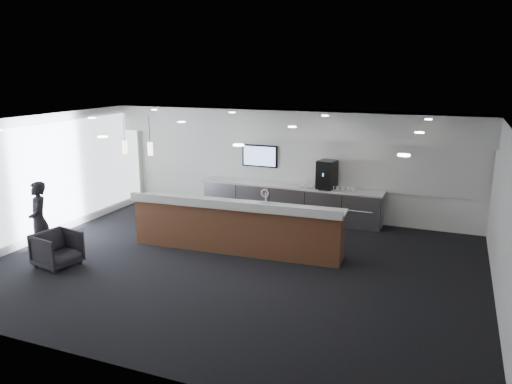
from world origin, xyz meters
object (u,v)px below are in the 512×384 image
at_px(coffee_machine, 327,175).
at_px(lounge_guest, 39,220).
at_px(armchair, 57,249).
at_px(service_counter, 236,226).

xyz_separation_m(coffee_machine, lounge_guest, (-5.13, -4.82, -0.47)).
xyz_separation_m(armchair, lounge_guest, (-0.68, 0.26, 0.48)).
distance_m(coffee_machine, lounge_guest, 7.06).
relative_size(armchair, lounge_guest, 0.48).
relative_size(coffee_machine, lounge_guest, 0.44).
bearing_deg(lounge_guest, service_counter, 73.70).
distance_m(service_counter, lounge_guest, 4.28).
bearing_deg(service_counter, coffee_machine, 61.14).
bearing_deg(coffee_machine, armchair, -120.34).
xyz_separation_m(service_counter, armchair, (-3.10, -2.25, -0.21)).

